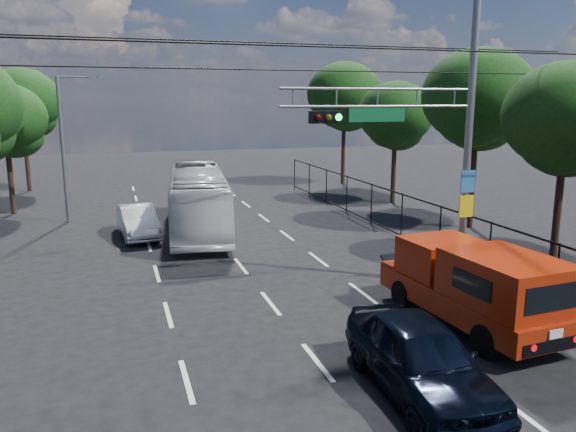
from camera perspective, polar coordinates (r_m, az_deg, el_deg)
name	(u,v)px	position (r m, az deg, el deg)	size (l,w,h in m)	color
lane_markings	(230,252)	(22.46, -5.93, -3.67)	(6.12, 38.00, 0.01)	beige
signal_mast	(436,123)	(17.98, 14.77, 9.12)	(6.43, 0.39, 9.50)	slate
streetlight_left	(66,142)	(29.39, -21.63, 7.01)	(2.09, 0.22, 7.08)	slate
utility_wires	(261,54)	(16.67, -2.76, 16.16)	(22.00, 5.04, 0.74)	black
fence_right	(424,224)	(23.26, 13.63, -0.79)	(0.06, 34.03, 2.00)	black
tree_right_b	(566,125)	(22.45, 26.39, 8.27)	(4.50, 4.50, 7.31)	black
tree_right_c	(478,104)	(27.45, 18.71, 10.68)	(5.10, 5.10, 8.29)	black
tree_right_d	(396,119)	(33.21, 10.88, 9.64)	(4.32, 4.32, 7.02)	black
tree_right_e	(344,100)	(40.50, 5.75, 11.65)	(5.28, 5.28, 8.58)	black
tree_left_d	(6,124)	(32.70, -26.76, 8.34)	(4.20, 4.20, 6.83)	black
tree_left_e	(22,106)	(40.62, -25.39, 10.03)	(4.92, 4.92, 7.99)	black
red_pickup	(474,283)	(15.75, 18.34, -6.52)	(2.58, 6.04, 2.19)	black
navy_hatchback	(421,358)	(12.07, 13.31, -13.85)	(1.87, 4.64, 1.58)	black
white_bus	(198,200)	(26.14, -9.13, 1.66)	(2.42, 10.34, 2.88)	silver
white_van	(138,221)	(25.62, -15.01, -0.53)	(1.44, 4.14, 1.36)	white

